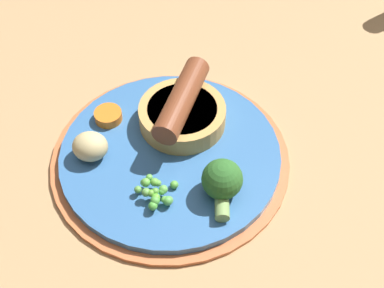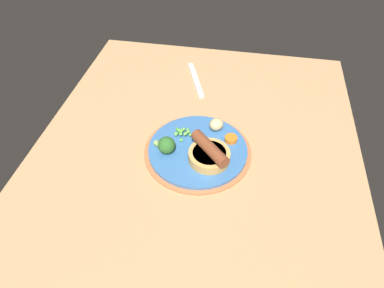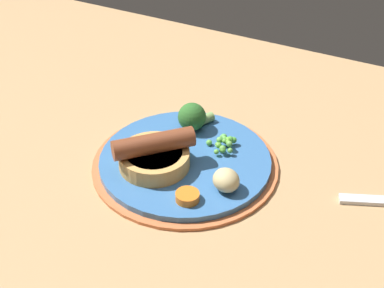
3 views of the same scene
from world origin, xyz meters
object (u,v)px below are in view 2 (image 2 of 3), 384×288
Objects in this scene: potato_chunk_0 at (216,124)px; pea_pile at (182,132)px; sausage_pudding at (209,154)px; broccoli_floret_near at (166,145)px; carrot_slice_5 at (231,139)px; dinner_plate at (198,151)px; fork at (196,80)px.

pea_pile is at bearing -64.80° from potato_chunk_0.
broccoli_floret_near is (-0.83, -10.42, 0.06)cm from sausage_pudding.
carrot_slice_5 is at bearing -75.40° from sausage_pudding.
potato_chunk_0 is at bearing 155.80° from dinner_plate.
sausage_pudding is at bearing -31.30° from carrot_slice_5.
pea_pile is 12.33cm from carrot_slice_5.
potato_chunk_0 is 1.21× the size of carrot_slice_5.
carrot_slice_5 is at bearing 49.11° from potato_chunk_0.
dinner_plate is at bearing -10.29° from fork.
pea_pile is 0.25× the size of fork.
sausage_pudding is at bearing 45.58° from dinner_plate.
sausage_pudding reaches higher than potato_chunk_0.
sausage_pudding is at bearing -1.37° from potato_chunk_0.
broccoli_floret_near is at bearing -47.00° from potato_chunk_0.
sausage_pudding is 2.62× the size of potato_chunk_0.
dinner_plate is 8.33× the size of carrot_slice_5.
fork is at bearing -157.55° from potato_chunk_0.
carrot_slice_5 is (-7.22, 4.39, -1.38)cm from sausage_pudding.
pea_pile reaches higher than fork.
dinner_plate is at bearing 1.47° from sausage_pudding.
sausage_pudding is 2.24× the size of pea_pile.
pea_pile is 6.69cm from broccoli_floret_near.
pea_pile is 1.17× the size of potato_chunk_0.
pea_pile is at bearing 96.17° from broccoli_floret_near.
dinner_plate is at bearing 45.98° from broccoli_floret_near.
pea_pile is at bearing -88.71° from carrot_slice_5.
broccoli_floret_near is at bearing -66.67° from carrot_slice_5.
dinner_plate is 6.87× the size of potato_chunk_0.
potato_chunk_0 is at bearing -45.48° from sausage_pudding.
sausage_pudding is (3.12, 3.19, 2.76)cm from dinner_plate.
broccoli_floret_near is at bearing -23.87° from fork.
carrot_slice_5 is (-4.09, 7.58, 1.39)cm from dinner_plate.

